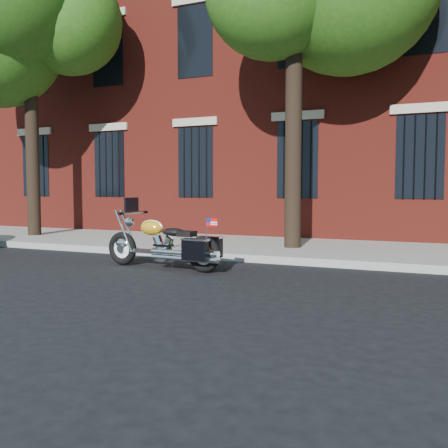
% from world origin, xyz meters
% --- Properties ---
extents(ground, '(120.00, 120.00, 0.00)m').
position_xyz_m(ground, '(0.00, 0.00, 0.00)').
color(ground, black).
rests_on(ground, ground).
extents(curb, '(40.00, 0.16, 0.15)m').
position_xyz_m(curb, '(0.00, 1.38, 0.07)').
color(curb, gray).
rests_on(curb, ground).
extents(sidewalk, '(40.00, 3.60, 0.15)m').
position_xyz_m(sidewalk, '(0.00, 3.26, 0.07)').
color(sidewalk, gray).
rests_on(sidewalk, ground).
extents(building, '(26.00, 10.08, 12.00)m').
position_xyz_m(building, '(0.00, 10.06, 6.00)').
color(building, maroon).
rests_on(building, ground).
extents(tree_left, '(4.12, 3.92, 8.54)m').
position_xyz_m(tree_left, '(-7.08, 2.96, 6.18)').
color(tree_left, black).
rests_on(tree_left, ground).
extents(motorcycle, '(2.50, 0.83, 1.28)m').
position_xyz_m(motorcycle, '(-0.96, -0.08, 0.43)').
color(motorcycle, black).
rests_on(motorcycle, ground).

